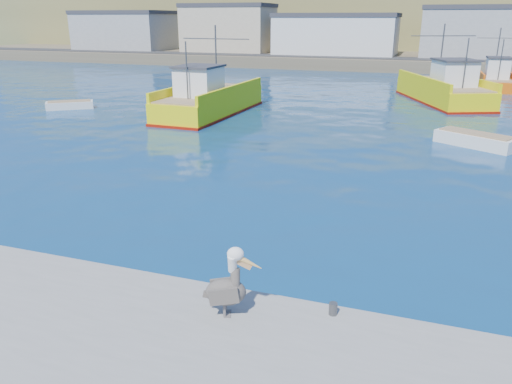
# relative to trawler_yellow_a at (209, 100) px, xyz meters

# --- Properties ---
(ground) EXTENTS (260.00, 260.00, 0.00)m
(ground) POSITION_rel_trawler_yellow_a_xyz_m (11.35, -21.52, -1.08)
(ground) COLOR #072453
(ground) RESTS_ON ground
(dock_bollards) EXTENTS (36.20, 0.20, 0.30)m
(dock_bollards) POSITION_rel_trawler_yellow_a_xyz_m (11.95, -24.92, -0.43)
(dock_bollards) COLOR #4C4C4C
(dock_bollards) RESTS_ON dock
(far_shore) EXTENTS (200.00, 81.00, 24.00)m
(far_shore) POSITION_rel_trawler_yellow_a_xyz_m (11.36, 87.68, 7.90)
(far_shore) COLOR brown
(far_shore) RESTS_ON ground
(trawler_yellow_a) EXTENTS (5.50, 12.17, 6.61)m
(trawler_yellow_a) POSITION_rel_trawler_yellow_a_xyz_m (0.00, 0.00, 0.00)
(trawler_yellow_a) COLOR yellow
(trawler_yellow_a) RESTS_ON ground
(trawler_yellow_b) EXTENTS (8.57, 12.84, 6.63)m
(trawler_yellow_b) POSITION_rel_trawler_yellow_a_xyz_m (17.11, 11.95, 0.01)
(trawler_yellow_b) COLOR yellow
(trawler_yellow_b) RESTS_ON ground
(boat_orange) EXTENTS (4.27, 8.21, 6.06)m
(boat_orange) POSITION_rel_trawler_yellow_a_xyz_m (22.17, 22.91, -0.06)
(boat_orange) COLOR #E6580A
(boat_orange) RESTS_ON ground
(skiff_left) EXTENTS (3.66, 3.21, 0.79)m
(skiff_left) POSITION_rel_trawler_yellow_a_xyz_m (-11.78, -1.48, -0.83)
(skiff_left) COLOR silver
(skiff_left) RESTS_ON ground
(skiff_mid) EXTENTS (4.62, 3.65, 0.97)m
(skiff_mid) POSITION_rel_trawler_yellow_a_xyz_m (18.73, -4.21, -0.77)
(skiff_mid) COLOR silver
(skiff_mid) RESTS_ON ground
(pelican) EXTENTS (1.38, 0.83, 1.73)m
(pelican) POSITION_rel_trawler_yellow_a_xyz_m (12.03, -25.71, 0.16)
(pelican) COLOR #595451
(pelican) RESTS_ON dock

